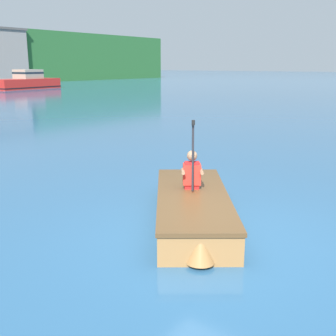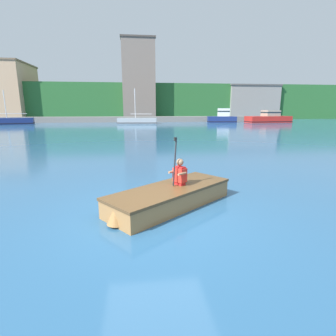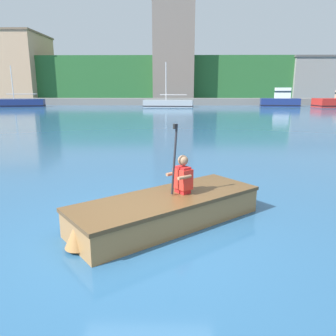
# 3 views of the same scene
# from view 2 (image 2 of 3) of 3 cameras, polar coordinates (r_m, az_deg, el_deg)

# --- Properties ---
(ground_plane) EXTENTS (300.00, 300.00, 0.00)m
(ground_plane) POSITION_cam_2_polar(r_m,az_deg,el_deg) (5.70, -2.41, -10.48)
(ground_plane) COLOR #28567F
(shoreline_ridge) EXTENTS (120.00, 20.00, 7.27)m
(shoreline_ridge) POSITION_cam_2_polar(r_m,az_deg,el_deg) (64.48, -6.85, 13.97)
(shoreline_ridge) COLOR #28602D
(shoreline_ridge) RESTS_ON ground
(waterfront_warehouse_left) EXTENTS (7.62, 11.18, 11.03)m
(waterfront_warehouse_left) POSITION_cam_2_polar(r_m,az_deg,el_deg) (63.18, -30.97, 14.03)
(waterfront_warehouse_left) COLOR tan
(waterfront_warehouse_left) RESTS_ON ground
(waterfront_office_block_center) EXTENTS (6.59, 7.89, 15.37)m
(waterfront_office_block_center) POSITION_cam_2_polar(r_m,az_deg,el_deg) (56.29, -6.40, 18.30)
(waterfront_office_block_center) COLOR #75665B
(waterfront_office_block_center) RESTS_ON ground
(waterfront_apartment_right) EXTENTS (11.14, 6.43, 7.20)m
(waterfront_apartment_right) POSITION_cam_2_polar(r_m,az_deg,el_deg) (62.28, 17.41, 13.51)
(waterfront_apartment_right) COLOR gray
(waterfront_apartment_right) RESTS_ON ground
(marina_dock) EXTENTS (47.05, 2.40, 0.90)m
(marina_dock) POSITION_cam_2_polar(r_m,az_deg,el_deg) (45.99, -6.61, 10.50)
(marina_dock) COLOR slate
(marina_dock) RESTS_ON ground
(moored_boat_dock_west_end) EXTENTS (6.54, 3.22, 4.80)m
(moored_boat_dock_west_end) POSITION_cam_2_polar(r_m,az_deg,el_deg) (44.57, -31.21, 8.68)
(moored_boat_dock_west_end) COLOR navy
(moored_boat_dock_west_end) RESTS_ON ground
(moored_boat_dock_west_inner) EXTENTS (4.80, 2.03, 2.28)m
(moored_boat_dock_west_inner) POSITION_cam_2_polar(r_m,az_deg,el_deg) (44.17, 11.74, 10.71)
(moored_boat_dock_west_inner) COLOR navy
(moored_boat_dock_west_inner) RESTS_ON ground
(moored_boat_dock_center_near) EXTENTS (6.07, 2.65, 5.20)m
(moored_boat_dock_center_near) POSITION_cam_2_polar(r_m,az_deg,el_deg) (40.76, -6.68, 10.14)
(moored_boat_dock_center_near) COLOR #9EA3A8
(moored_boat_dock_center_near) RESTS_ON ground
(moored_boat_dock_center_far) EXTENTS (7.53, 3.34, 1.98)m
(moored_boat_dock_center_far) POSITION_cam_2_polar(r_m,az_deg,el_deg) (46.77, 21.06, 10.09)
(moored_boat_dock_center_far) COLOR red
(moored_boat_dock_center_far) RESTS_ON ground
(rowboat_foreground) EXTENTS (3.22, 2.87, 0.46)m
(rowboat_foreground) POSITION_cam_2_polar(r_m,az_deg,el_deg) (6.16, 0.27, -6.09)
(rowboat_foreground) COLOR #A3703D
(rowboat_foreground) RESTS_ON ground
(person_paddler) EXTENTS (0.46, 0.45, 1.16)m
(person_paddler) POSITION_cam_2_polar(r_m,az_deg,el_deg) (6.27, 2.54, -1.12)
(person_paddler) COLOR red
(person_paddler) RESTS_ON rowboat_foreground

